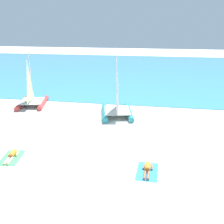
# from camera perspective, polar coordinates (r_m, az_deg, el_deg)

# --- Properties ---
(ground_plane) EXTENTS (120.00, 120.00, 0.00)m
(ground_plane) POSITION_cam_1_polar(r_m,az_deg,el_deg) (24.64, 2.20, 1.31)
(ground_plane) COLOR white
(ocean_water) EXTENTS (120.00, 40.00, 0.05)m
(ocean_water) POSITION_cam_1_polar(r_m,az_deg,el_deg) (44.31, 5.91, 9.11)
(ocean_water) COLOR teal
(ocean_water) RESTS_ON ground
(sailboat_teal) EXTENTS (3.33, 4.40, 5.14)m
(sailboat_teal) POSITION_cam_1_polar(r_m,az_deg,el_deg) (21.86, 1.10, 1.14)
(sailboat_teal) COLOR teal
(sailboat_teal) RESTS_ON ground
(sailboat_red) EXTENTS (3.30, 4.30, 4.99)m
(sailboat_red) POSITION_cam_1_polar(r_m,az_deg,el_deg) (25.73, -17.13, 2.96)
(sailboat_red) COLOR #CC3838
(sailboat_red) RESTS_ON ground
(towel_left) EXTENTS (1.40, 2.06, 0.01)m
(towel_left) POSITION_cam_1_polar(r_m,az_deg,el_deg) (16.42, -21.09, -9.32)
(towel_left) COLOR #4CB266
(towel_left) RESTS_ON ground
(sunbather_left) EXTENTS (0.66, 1.57, 0.30)m
(sunbather_left) POSITION_cam_1_polar(r_m,az_deg,el_deg) (16.42, -21.05, -8.82)
(sunbather_left) COLOR orange
(sunbather_left) RESTS_ON towel_left
(towel_right) EXTENTS (1.16, 1.93, 0.01)m
(towel_right) POSITION_cam_1_polar(r_m,az_deg,el_deg) (14.20, 7.71, -12.74)
(towel_right) COLOR #338CD8
(towel_right) RESTS_ON ground
(sunbather_right) EXTENTS (0.55, 1.56, 0.30)m
(sunbather_right) POSITION_cam_1_polar(r_m,az_deg,el_deg) (14.19, 7.75, -12.17)
(sunbather_right) COLOR orange
(sunbather_right) RESTS_ON towel_right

